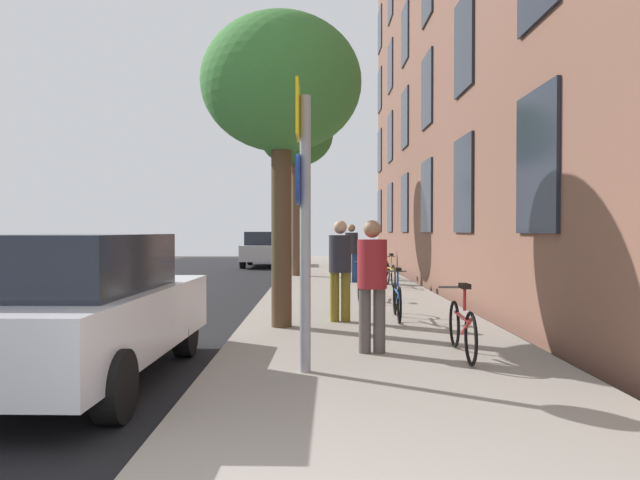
# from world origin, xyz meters

# --- Properties ---
(ground_plane) EXTENTS (41.80, 41.80, 0.00)m
(ground_plane) POSITION_xyz_m (-2.40, 15.00, 0.00)
(ground_plane) COLOR #332D28
(road_asphalt) EXTENTS (7.00, 38.00, 0.01)m
(road_asphalt) POSITION_xyz_m (-4.50, 15.00, 0.01)
(road_asphalt) COLOR black
(road_asphalt) RESTS_ON ground
(sidewalk) EXTENTS (4.20, 38.00, 0.12)m
(sidewalk) POSITION_xyz_m (1.10, 15.00, 0.06)
(sidewalk) COLOR gray
(sidewalk) RESTS_ON ground
(sign_post) EXTENTS (0.16, 0.60, 3.16)m
(sign_post) POSITION_xyz_m (0.11, 4.19, 1.95)
(sign_post) COLOR gray
(sign_post) RESTS_ON sidewalk
(traffic_light) EXTENTS (0.43, 0.24, 3.96)m
(traffic_light) POSITION_xyz_m (-0.48, 23.29, 2.82)
(traffic_light) COLOR black
(traffic_light) RESTS_ON sidewalk
(tree_near) EXTENTS (2.58, 2.58, 5.02)m
(tree_near) POSITION_xyz_m (-0.31, 7.20, 3.99)
(tree_near) COLOR #4C3823
(tree_near) RESTS_ON sidewalk
(tree_far) EXTENTS (2.56, 2.56, 5.97)m
(tree_far) POSITION_xyz_m (-0.46, 17.89, 4.93)
(tree_far) COLOR brown
(tree_far) RESTS_ON sidewalk
(bicycle_0) EXTENTS (0.42, 1.66, 0.91)m
(bicycle_0) POSITION_xyz_m (2.06, 4.99, 0.47)
(bicycle_0) COLOR black
(bicycle_0) RESTS_ON sidewalk
(bicycle_1) EXTENTS (0.42, 1.66, 0.91)m
(bicycle_1) POSITION_xyz_m (1.67, 7.99, 0.47)
(bicycle_1) COLOR black
(bicycle_1) RESTS_ON sidewalk
(bicycle_2) EXTENTS (0.45, 1.68, 0.93)m
(bicycle_2) POSITION_xyz_m (1.28, 10.99, 0.48)
(bicycle_2) COLOR black
(bicycle_2) RESTS_ON sidewalk
(bicycle_3) EXTENTS (0.42, 1.66, 0.93)m
(bicycle_3) POSITION_xyz_m (2.32, 13.99, 0.48)
(bicycle_3) COLOR black
(bicycle_3) RESTS_ON sidewalk
(bicycle_4) EXTENTS (0.52, 1.64, 0.97)m
(bicycle_4) POSITION_xyz_m (2.34, 16.99, 0.50)
(bicycle_4) COLOR black
(bicycle_4) RESTS_ON sidewalk
(pedestrian_0) EXTENTS (0.44, 0.44, 1.68)m
(pedestrian_0) POSITION_xyz_m (0.96, 5.17, 1.08)
(pedestrian_0) COLOR #4C4742
(pedestrian_0) RESTS_ON sidewalk
(pedestrian_1) EXTENTS (0.44, 0.44, 1.73)m
(pedestrian_1) POSITION_xyz_m (0.66, 7.72, 1.11)
(pedestrian_1) COLOR olive
(pedestrian_1) RESTS_ON sidewalk
(pedestrian_2) EXTENTS (0.55, 0.55, 1.75)m
(pedestrian_2) POSITION_xyz_m (1.30, 15.30, 1.12)
(pedestrian_2) COLOR navy
(pedestrian_2) RESTS_ON sidewalk
(car_0) EXTENTS (2.00, 4.21, 1.62)m
(car_0) POSITION_xyz_m (-2.34, 4.09, 0.84)
(car_0) COLOR silver
(car_0) RESTS_ON road_asphalt
(car_1) EXTENTS (1.86, 4.35, 1.62)m
(car_1) POSITION_xyz_m (-2.20, 24.74, 0.84)
(car_1) COLOR #B7B7BC
(car_1) RESTS_ON road_asphalt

